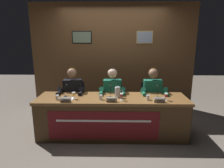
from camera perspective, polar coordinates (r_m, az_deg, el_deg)
name	(u,v)px	position (r m, az deg, el deg)	size (l,w,h in m)	color
ground_plane	(112,134)	(3.88, 0.00, -14.35)	(12.00, 12.00, 0.00)	#70665B
wall_back_panelled	(113,58)	(4.85, 0.34, 7.47)	(3.94, 0.14, 2.60)	brown
conference_table	(112,112)	(3.58, -0.11, -8.12)	(2.74, 0.74, 0.74)	brown
chair_left	(75,103)	(4.31, -10.77, -5.53)	(0.44, 0.45, 0.88)	black
panelist_left	(72,94)	(4.04, -11.51, -2.75)	(0.51, 0.48, 1.21)	black
nameplate_left	(66,100)	(3.42, -13.36, -4.47)	(0.19, 0.06, 0.08)	white
juice_glass_left	(74,94)	(3.54, -11.07, -2.94)	(0.06, 0.06, 0.12)	white
water_cup_left	(57,98)	(3.58, -15.62, -3.84)	(0.06, 0.06, 0.08)	silver
microphone_left	(66,93)	(3.72, -13.27, -2.44)	(0.06, 0.17, 0.22)	black
chair_center	(113,104)	(4.21, 0.15, -5.71)	(0.44, 0.45, 0.88)	black
panelist_center	(112,94)	(3.94, 0.11, -2.87)	(0.51, 0.48, 1.21)	black
nameplate_center	(111,99)	(3.34, -0.18, -4.51)	(0.19, 0.06, 0.08)	white
juice_glass_center	(121,96)	(3.41, 2.76, -3.36)	(0.06, 0.06, 0.12)	white
water_cup_center	(101,98)	(3.46, -3.28, -3.95)	(0.06, 0.06, 0.08)	silver
microphone_center	(110,93)	(3.58, -0.47, -2.72)	(0.06, 0.17, 0.22)	black
chair_right	(151,104)	(4.28, 11.15, -5.67)	(0.44, 0.45, 0.88)	black
panelist_right	(153,94)	(4.01, 11.80, -2.88)	(0.51, 0.48, 1.21)	black
nameplate_right	(159,100)	(3.41, 13.63, -4.52)	(0.19, 0.06, 0.08)	white
juice_glass_right	(166,96)	(3.52, 15.44, -3.28)	(0.06, 0.06, 0.12)	white
water_cup_right	(148,98)	(3.50, 10.37, -3.93)	(0.06, 0.06, 0.08)	silver
microphone_right	(158,94)	(3.65, 13.24, -2.76)	(0.06, 0.17, 0.22)	black
water_pitcher_central	(118,92)	(3.58, 1.65, -2.38)	(0.15, 0.10, 0.21)	silver
document_stack_left	(68,98)	(3.59, -12.73, -4.13)	(0.21, 0.15, 0.01)	white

